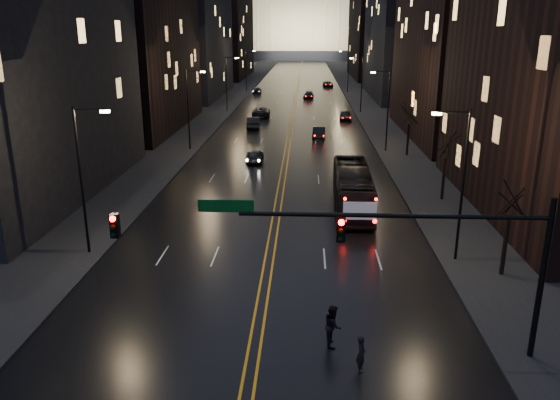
# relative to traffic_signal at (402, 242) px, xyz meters

# --- Properties ---
(ground) EXTENTS (900.00, 900.00, 0.00)m
(ground) POSITION_rel_traffic_signal_xyz_m (-5.91, 0.00, -5.10)
(ground) COLOR black
(ground) RESTS_ON ground
(road) EXTENTS (20.00, 320.00, 0.02)m
(road) POSITION_rel_traffic_signal_xyz_m (-5.91, 130.00, -5.09)
(road) COLOR black
(road) RESTS_ON ground
(sidewalk_left) EXTENTS (8.00, 320.00, 0.16)m
(sidewalk_left) POSITION_rel_traffic_signal_xyz_m (-19.91, 130.00, -5.02)
(sidewalk_left) COLOR black
(sidewalk_left) RESTS_ON ground
(sidewalk_right) EXTENTS (8.00, 320.00, 0.16)m
(sidewalk_right) POSITION_rel_traffic_signal_xyz_m (8.09, 130.00, -5.02)
(sidewalk_right) COLOR black
(sidewalk_right) RESTS_ON ground
(center_line) EXTENTS (0.62, 320.00, 0.01)m
(center_line) POSITION_rel_traffic_signal_xyz_m (-5.91, 130.00, -5.08)
(center_line) COLOR orange
(center_line) RESTS_ON road
(building_left_near) EXTENTS (12.00, 28.00, 22.00)m
(building_left_near) POSITION_rel_traffic_signal_xyz_m (-26.91, 22.00, 5.90)
(building_left_near) COLOR black
(building_left_near) RESTS_ON ground
(building_left_mid) EXTENTS (12.00, 30.00, 28.00)m
(building_left_mid) POSITION_rel_traffic_signal_xyz_m (-26.91, 54.00, 8.90)
(building_left_mid) COLOR black
(building_left_mid) RESTS_ON ground
(building_left_far) EXTENTS (12.00, 34.00, 20.00)m
(building_left_far) POSITION_rel_traffic_signal_xyz_m (-26.91, 92.00, 4.90)
(building_left_far) COLOR black
(building_left_far) RESTS_ON ground
(building_left_dist) EXTENTS (12.00, 40.00, 24.00)m
(building_left_dist) POSITION_rel_traffic_signal_xyz_m (-26.91, 140.00, 6.90)
(building_left_dist) COLOR black
(building_left_dist) RESTS_ON ground
(building_right_mid) EXTENTS (12.00, 34.00, 26.00)m
(building_right_mid) POSITION_rel_traffic_signal_xyz_m (15.09, 92.00, 7.90)
(building_right_mid) COLOR black
(building_right_mid) RESTS_ON ground
(building_right_dist) EXTENTS (12.00, 40.00, 22.00)m
(building_right_dist) POSITION_rel_traffic_signal_xyz_m (15.09, 140.00, 5.90)
(building_right_dist) COLOR black
(building_right_dist) RESTS_ON ground
(capitol) EXTENTS (90.00, 50.00, 58.50)m
(capitol) POSITION_rel_traffic_signal_xyz_m (-5.91, 250.00, 12.05)
(capitol) COLOR black
(capitol) RESTS_ON ground
(traffic_signal) EXTENTS (17.29, 0.45, 7.00)m
(traffic_signal) POSITION_rel_traffic_signal_xyz_m (0.00, 0.00, 0.00)
(traffic_signal) COLOR black
(traffic_signal) RESTS_ON ground
(streetlamp_right_near) EXTENTS (2.13, 0.25, 9.00)m
(streetlamp_right_near) POSITION_rel_traffic_signal_xyz_m (4.91, 10.00, -0.02)
(streetlamp_right_near) COLOR black
(streetlamp_right_near) RESTS_ON ground
(streetlamp_left_near) EXTENTS (2.13, 0.25, 9.00)m
(streetlamp_left_near) POSITION_rel_traffic_signal_xyz_m (-16.72, 10.00, -0.02)
(streetlamp_left_near) COLOR black
(streetlamp_left_near) RESTS_ON ground
(streetlamp_right_mid) EXTENTS (2.13, 0.25, 9.00)m
(streetlamp_right_mid) POSITION_rel_traffic_signal_xyz_m (4.91, 40.00, -0.02)
(streetlamp_right_mid) COLOR black
(streetlamp_right_mid) RESTS_ON ground
(streetlamp_left_mid) EXTENTS (2.13, 0.25, 9.00)m
(streetlamp_left_mid) POSITION_rel_traffic_signal_xyz_m (-16.72, 40.00, -0.02)
(streetlamp_left_mid) COLOR black
(streetlamp_left_mid) RESTS_ON ground
(streetlamp_right_far) EXTENTS (2.13, 0.25, 9.00)m
(streetlamp_right_far) POSITION_rel_traffic_signal_xyz_m (4.91, 70.00, -0.02)
(streetlamp_right_far) COLOR black
(streetlamp_right_far) RESTS_ON ground
(streetlamp_left_far) EXTENTS (2.13, 0.25, 9.00)m
(streetlamp_left_far) POSITION_rel_traffic_signal_xyz_m (-16.72, 70.00, -0.02)
(streetlamp_left_far) COLOR black
(streetlamp_left_far) RESTS_ON ground
(streetlamp_right_dist) EXTENTS (2.13, 0.25, 9.00)m
(streetlamp_right_dist) POSITION_rel_traffic_signal_xyz_m (4.91, 100.00, -0.02)
(streetlamp_right_dist) COLOR black
(streetlamp_right_dist) RESTS_ON ground
(streetlamp_left_dist) EXTENTS (2.13, 0.25, 9.00)m
(streetlamp_left_dist) POSITION_rel_traffic_signal_xyz_m (-16.72, 100.00, -0.02)
(streetlamp_left_dist) COLOR black
(streetlamp_left_dist) RESTS_ON ground
(tree_right_near) EXTENTS (2.40, 2.40, 6.65)m
(tree_right_near) POSITION_rel_traffic_signal_xyz_m (7.09, 8.00, -0.58)
(tree_right_near) COLOR black
(tree_right_near) RESTS_ON ground
(tree_right_mid) EXTENTS (2.40, 2.40, 6.65)m
(tree_right_mid) POSITION_rel_traffic_signal_xyz_m (7.09, 22.00, -0.58)
(tree_right_mid) COLOR black
(tree_right_mid) RESTS_ON ground
(tree_right_far) EXTENTS (2.40, 2.40, 6.65)m
(tree_right_far) POSITION_rel_traffic_signal_xyz_m (7.09, 38.00, -0.58)
(tree_right_far) COLOR black
(tree_right_far) RESTS_ON ground
(bus) EXTENTS (2.95, 11.42, 3.16)m
(bus) POSITION_rel_traffic_signal_xyz_m (-0.23, 19.76, -3.52)
(bus) COLOR black
(bus) RESTS_ON ground
(oncoming_car_a) EXTENTS (1.79, 4.23, 1.43)m
(oncoming_car_a) POSITION_rel_traffic_signal_xyz_m (-9.03, 34.48, -4.39)
(oncoming_car_a) COLOR black
(oncoming_car_a) RESTS_ON ground
(oncoming_car_b) EXTENTS (2.01, 4.89, 1.58)m
(oncoming_car_b) POSITION_rel_traffic_signal_xyz_m (-11.13, 54.83, -4.31)
(oncoming_car_b) COLOR black
(oncoming_car_b) RESTS_ON ground
(oncoming_car_c) EXTENTS (2.73, 5.70, 1.57)m
(oncoming_car_c) POSITION_rel_traffic_signal_xyz_m (-10.87, 65.35, -4.32)
(oncoming_car_c) COLOR black
(oncoming_car_c) RESTS_ON ground
(oncoming_car_d) EXTENTS (2.11, 4.79, 1.37)m
(oncoming_car_d) POSITION_rel_traffic_signal_xyz_m (-14.41, 97.49, -4.42)
(oncoming_car_d) COLOR black
(oncoming_car_d) RESTS_ON ground
(receding_car_a) EXTENTS (1.74, 4.39, 1.42)m
(receding_car_a) POSITION_rel_traffic_signal_xyz_m (-2.19, 47.75, -4.39)
(receding_car_a) COLOR black
(receding_car_a) RESTS_ON ground
(receding_car_b) EXTENTS (1.98, 4.33, 1.44)m
(receding_car_b) POSITION_rel_traffic_signal_xyz_m (2.11, 62.12, -4.38)
(receding_car_b) COLOR black
(receding_car_b) RESTS_ON ground
(receding_car_c) EXTENTS (2.26, 4.73, 1.33)m
(receding_car_c) POSITION_rel_traffic_signal_xyz_m (-3.37, 88.68, -4.44)
(receding_car_c) COLOR black
(receding_car_c) RESTS_ON ground
(receding_car_d) EXTENTS (2.46, 4.79, 1.29)m
(receding_car_d) POSITION_rel_traffic_signal_xyz_m (1.30, 112.33, -4.46)
(receding_car_d) COLOR black
(receding_car_d) RESTS_ON ground
(pedestrian_a) EXTENTS (0.39, 0.58, 1.57)m
(pedestrian_a) POSITION_rel_traffic_signal_xyz_m (-1.51, -1.18, -4.32)
(pedestrian_a) COLOR black
(pedestrian_a) RESTS_ON ground
(pedestrian_b) EXTENTS (0.52, 0.92, 1.88)m
(pedestrian_b) POSITION_rel_traffic_signal_xyz_m (-2.55, 0.69, -4.16)
(pedestrian_b) COLOR black
(pedestrian_b) RESTS_ON ground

